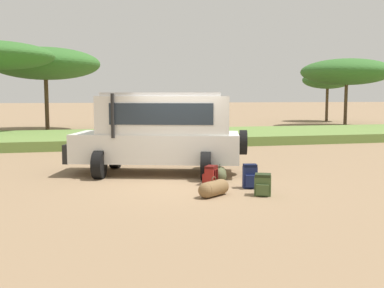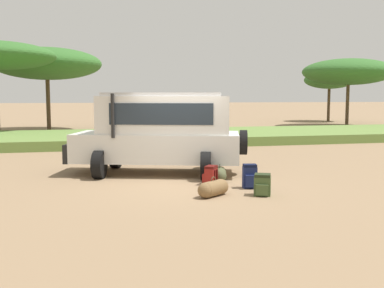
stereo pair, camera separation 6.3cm
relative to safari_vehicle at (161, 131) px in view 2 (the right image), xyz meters
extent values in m
plane|color=#8C7051|center=(0.31, -1.73, -1.29)|extent=(320.00, 320.00, 0.00)
cube|color=olive|center=(0.31, 9.88, -1.07)|extent=(120.00, 7.00, 0.44)
cube|color=silver|center=(-0.10, 0.03, -0.47)|extent=(5.25, 3.30, 0.84)
cube|color=silver|center=(0.13, -0.04, 0.50)|extent=(4.18, 2.87, 1.10)
cube|color=#232D38|center=(-1.32, 0.42, 0.45)|extent=(0.53, 1.50, 0.77)
cube|color=#232D38|center=(-0.14, -0.90, 0.55)|extent=(2.81, 0.93, 0.60)
cube|color=#232D38|center=(0.41, 0.82, 0.55)|extent=(2.81, 0.93, 0.60)
cube|color=#B7B7B7|center=(0.09, -0.03, 1.10)|extent=(3.79, 2.67, 0.10)
cube|color=black|center=(-2.55, 0.82, -0.64)|extent=(0.64, 1.59, 0.56)
cylinder|color=black|center=(-1.45, -0.55, 0.50)|extent=(0.10, 0.10, 1.25)
cylinder|color=black|center=(-1.85, -0.43, -0.89)|extent=(0.51, 0.85, 0.80)
cylinder|color=black|center=(-1.25, 1.42, -0.89)|extent=(0.51, 0.85, 0.80)
cylinder|color=black|center=(1.05, -1.35, -0.89)|extent=(0.51, 0.85, 0.80)
cylinder|color=black|center=(1.64, 0.49, -0.89)|extent=(0.51, 0.85, 0.80)
cylinder|color=black|center=(2.36, -0.76, -0.32)|extent=(0.43, 0.77, 0.74)
cube|color=maroon|center=(1.01, -2.03, -1.07)|extent=(0.42, 0.45, 0.44)
cube|color=maroon|center=(0.88, -1.93, -1.13)|extent=(0.23, 0.28, 0.24)
cube|color=#4D100E|center=(1.01, -2.03, -0.82)|extent=(0.42, 0.44, 0.07)
cylinder|color=#4D100E|center=(1.07, -2.18, -1.07)|extent=(0.04, 0.04, 0.38)
cylinder|color=#4D100E|center=(1.17, -2.04, -1.07)|extent=(0.04, 0.04, 0.38)
cube|color=#42562D|center=(1.83, -3.56, -1.07)|extent=(0.48, 0.45, 0.45)
cube|color=#42562D|center=(1.75, -3.74, -1.13)|extent=(0.30, 0.19, 0.25)
cube|color=#242F19|center=(1.83, -3.56, -0.82)|extent=(0.47, 0.45, 0.07)
cylinder|color=#242F19|center=(1.99, -3.44, -1.07)|extent=(0.04, 0.04, 0.38)
cylinder|color=#242F19|center=(1.83, -3.36, -1.07)|extent=(0.04, 0.04, 0.38)
cube|color=navy|center=(1.85, -2.68, -1.02)|extent=(0.39, 0.30, 0.55)
cube|color=navy|center=(1.82, -2.84, -1.09)|extent=(0.27, 0.13, 0.30)
cube|color=black|center=(1.85, -2.68, -0.71)|extent=(0.37, 0.31, 0.07)
cylinder|color=black|center=(1.95, -2.55, -1.02)|extent=(0.04, 0.04, 0.47)
cylinder|color=black|center=(1.79, -2.53, -1.02)|extent=(0.04, 0.04, 0.47)
cylinder|color=brown|center=(0.68, -3.37, -1.11)|extent=(0.69, 0.64, 0.37)
sphere|color=brown|center=(0.44, -3.54, -1.11)|extent=(0.36, 0.36, 0.36)
sphere|color=brown|center=(0.92, -3.20, -1.11)|extent=(0.36, 0.36, 0.36)
torus|color=#493721|center=(0.68, -3.37, -0.91)|extent=(0.15, 0.11, 0.16)
cylinder|color=#4C5133|center=(1.39, -1.57, -1.11)|extent=(0.51, 0.65, 0.37)
sphere|color=#4C5133|center=(1.47, -1.29, -1.11)|extent=(0.36, 0.36, 0.36)
sphere|color=#4C5133|center=(1.31, -1.84, -1.11)|extent=(0.36, 0.36, 0.36)
torus|color=#2D301E|center=(1.39, -1.57, -0.91)|extent=(0.07, 0.16, 0.16)
cylinder|color=brown|center=(-4.63, 19.07, 0.52)|extent=(0.28, 0.28, 3.62)
ellipsoid|color=#336628|center=(-4.63, 19.07, 3.25)|extent=(7.35, 7.37, 2.17)
cylinder|color=brown|center=(17.99, 18.39, 0.40)|extent=(0.26, 0.26, 3.38)
ellipsoid|color=#336628|center=(17.99, 18.39, 2.96)|extent=(7.26, 6.63, 2.05)
cylinder|color=brown|center=(20.12, 24.83, 0.29)|extent=(0.26, 0.26, 3.17)
ellipsoid|color=#336628|center=(20.12, 24.83, 2.58)|extent=(4.71, 4.47, 1.65)
camera|label=1|loc=(-2.27, -13.30, 1.03)|focal=42.00mm
camera|label=2|loc=(-2.21, -13.31, 1.03)|focal=42.00mm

